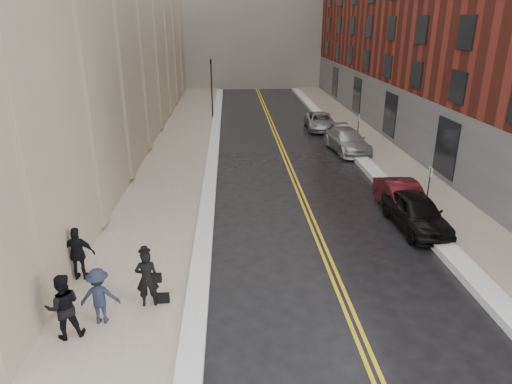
{
  "coord_description": "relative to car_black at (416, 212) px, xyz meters",
  "views": [
    {
      "loc": [
        -1.05,
        -10.93,
        8.44
      ],
      "look_at": [
        -0.01,
        6.97,
        1.6
      ],
      "focal_mm": 32.0,
      "sensor_mm": 36.0,
      "label": 1
    }
  ],
  "objects": [
    {
      "name": "sidewalk_left",
      "position": [
        -11.28,
        9.56,
        -0.68
      ],
      "size": [
        4.0,
        64.0,
        0.15
      ],
      "primitive_type": "cube",
      "color": "gray",
      "rests_on": "ground"
    },
    {
      "name": "pedestrian_b",
      "position": [
        -11.66,
        -6.02,
        0.26
      ],
      "size": [
        1.14,
        0.69,
        1.73
      ],
      "primitive_type": "imported",
      "rotation": [
        0.0,
        0.0,
        3.18
      ],
      "color": "#1B2131",
      "rests_on": "sidewalk_left"
    },
    {
      "name": "ground",
      "position": [
        -6.78,
        -6.44,
        -0.75
      ],
      "size": [
        160.0,
        160.0,
        0.0
      ],
      "primitive_type": "plane",
      "color": "black",
      "rests_on": "ground"
    },
    {
      "name": "snow_ridge_right",
      "position": [
        0.37,
        9.56,
        -0.6
      ],
      "size": [
        0.85,
        60.8,
        0.3
      ],
      "primitive_type": "cube",
      "color": "white",
      "rests_on": "ground"
    },
    {
      "name": "car_silver_near",
      "position": [
        0.02,
        12.14,
        -0.01
      ],
      "size": [
        2.68,
        5.35,
        1.49
      ],
      "primitive_type": "imported",
      "rotation": [
        0.0,
        0.0,
        0.12
      ],
      "color": "#96989D",
      "rests_on": "ground"
    },
    {
      "name": "pedestrian_a",
      "position": [
        -12.46,
        -6.63,
        0.36
      ],
      "size": [
        1.12,
        0.99,
        1.92
      ],
      "primitive_type": "imported",
      "rotation": [
        0.0,
        0.0,
        3.47
      ],
      "color": "black",
      "rests_on": "sidewalk_left"
    },
    {
      "name": "snow_ridge_left",
      "position": [
        -8.98,
        9.56,
        -0.62
      ],
      "size": [
        0.7,
        60.8,
        0.26
      ],
      "primitive_type": "cube",
      "color": "white",
      "rests_on": "ground"
    },
    {
      "name": "car_silver_far",
      "position": [
        -0.54,
        18.78,
        -0.1
      ],
      "size": [
        2.41,
        4.82,
        1.31
      ],
      "primitive_type": "imported",
      "rotation": [
        0.0,
        0.0,
        -0.05
      ],
      "color": "#9C9FA4",
      "rests_on": "ground"
    },
    {
      "name": "lane_stripe_a",
      "position": [
        -4.4,
        9.56,
        -0.75
      ],
      "size": [
        0.12,
        64.0,
        0.01
      ],
      "primitive_type": "cube",
      "color": "gold",
      "rests_on": "ground"
    },
    {
      "name": "lane_stripe_b",
      "position": [
        -4.16,
        9.56,
        -0.75
      ],
      "size": [
        0.12,
        64.0,
        0.01
      ],
      "primitive_type": "cube",
      "color": "gold",
      "rests_on": "ground"
    },
    {
      "name": "car_maroon",
      "position": [
        0.02,
        1.67,
        -0.04
      ],
      "size": [
        1.56,
        4.34,
        1.42
      ],
      "primitive_type": "imported",
      "rotation": [
        0.0,
        0.0,
        0.01
      ],
      "color": "#410B11",
      "rests_on": "ground"
    },
    {
      "name": "pedestrian_c",
      "position": [
        -12.98,
        -3.57,
        0.34
      ],
      "size": [
        1.11,
        0.47,
        1.89
      ],
      "primitive_type": "imported",
      "rotation": [
        0.0,
        0.0,
        3.13
      ],
      "color": "black",
      "rests_on": "sidewalk_left"
    },
    {
      "name": "car_black",
      "position": [
        0.0,
        0.0,
        0.0
      ],
      "size": [
        1.96,
        4.49,
        1.51
      ],
      "primitive_type": "imported",
      "rotation": [
        0.0,
        0.0,
        0.04
      ],
      "color": "black",
      "rests_on": "ground"
    },
    {
      "name": "parking_sign_far",
      "position": [
        1.12,
        13.56,
        0.6
      ],
      "size": [
        0.06,
        0.35,
        2.23
      ],
      "color": "black",
      "rests_on": "ground"
    },
    {
      "name": "traffic_signal",
      "position": [
        -9.38,
        23.56,
        2.33
      ],
      "size": [
        0.18,
        0.15,
        5.2
      ],
      "color": "black",
      "rests_on": "ground"
    },
    {
      "name": "building_right",
      "position": [
        10.72,
        16.56,
        8.25
      ],
      "size": [
        14.0,
        50.0,
        18.0
      ],
      "primitive_type": "cube",
      "color": "maroon",
      "rests_on": "ground"
    },
    {
      "name": "pedestrian_main",
      "position": [
        -10.43,
        -5.26,
        0.33
      ],
      "size": [
        0.73,
        0.52,
        1.87
      ],
      "primitive_type": "imported",
      "rotation": [
        0.0,
        0.0,
        3.25
      ],
      "color": "black",
      "rests_on": "sidewalk_left"
    },
    {
      "name": "parking_sign_near",
      "position": [
        1.12,
        1.56,
        0.6
      ],
      "size": [
        0.06,
        0.35,
        2.23
      ],
      "color": "black",
      "rests_on": "ground"
    },
    {
      "name": "sidewalk_right",
      "position": [
        2.22,
        9.56,
        -0.68
      ],
      "size": [
        3.0,
        64.0,
        0.15
      ],
      "primitive_type": "cube",
      "color": "gray",
      "rests_on": "ground"
    }
  ]
}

